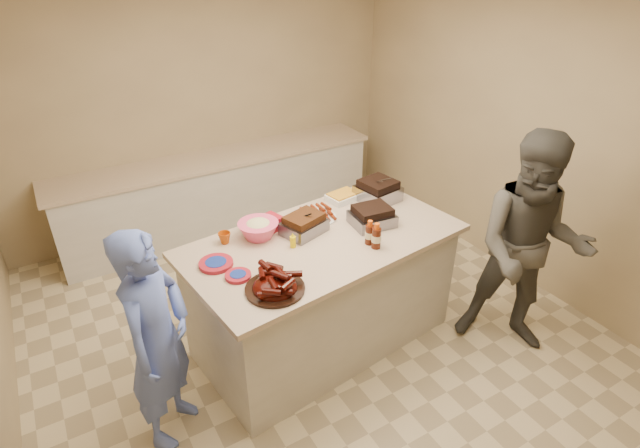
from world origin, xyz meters
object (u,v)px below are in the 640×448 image
bbq_bottle_a (376,247)px  coleslaw_bowl (259,237)px  island (323,337)px  plastic_cup (225,243)px  rib_platter (275,290)px  guest_blue (176,425)px  mustard_bottle (293,247)px  guest_gray (507,339)px  bbq_bottle_b (369,243)px  roasting_pan (377,200)px

bbq_bottle_a → coleslaw_bowl: bearing=139.8°
island → plastic_cup: (-0.67, 0.32, 1.00)m
rib_platter → guest_blue: bearing=168.2°
mustard_bottle → guest_gray: 2.06m
guest_gray → guest_blue: bearing=-145.6°
plastic_cup → rib_platter: bearing=-84.5°
island → mustard_bottle: bearing=171.5°
coleslaw_bowl → plastic_cup: size_ratio=3.27×
coleslaw_bowl → bbq_bottle_b: 0.84m
guest_gray → coleslaw_bowl: bearing=-165.0°
rib_platter → guest_gray: bearing=-12.3°
rib_platter → plastic_cup: 0.71m
mustard_bottle → bbq_bottle_b: bearing=-25.4°
rib_platter → guest_gray: size_ratio=0.21×
plastic_cup → roasting_pan: bearing=-0.1°
bbq_bottle_a → island: bearing=130.8°
island → rib_platter: rib_platter is taller
island → guest_blue: 1.37m
roasting_pan → guest_blue: size_ratio=0.20×
rib_platter → bbq_bottle_b: bearing=10.5°
rib_platter → coleslaw_bowl: bearing=74.3°
rib_platter → mustard_bottle: (0.34, 0.40, 0.00)m
guest_blue → bbq_bottle_a: bearing=-50.0°
bbq_bottle_a → mustard_bottle: size_ratio=1.72×
bbq_bottle_a → guest_blue: bearing=177.6°
roasting_pan → bbq_bottle_a: bearing=-136.1°
rib_platter → bbq_bottle_b: 0.87m
mustard_bottle → plastic_cup: (-0.41, 0.31, 0.00)m
island → bbq_bottle_b: 1.06m
island → roasting_pan: bearing=16.1°
bbq_bottle_b → guest_blue: bearing=-179.9°
roasting_pan → plastic_cup: size_ratio=3.35×
coleslaw_bowl → guest_blue: 1.46m
mustard_bottle → guest_gray: mustard_bottle is taller
coleslaw_bowl → guest_gray: bearing=-31.6°
mustard_bottle → guest_gray: bearing=-27.3°
bbq_bottle_a → guest_blue: (-1.61, 0.07, -1.00)m
island → rib_platter: (-0.60, -0.40, 1.00)m
rib_platter → roasting_pan: 1.51m
bbq_bottle_a → bbq_bottle_b: bbq_bottle_a is taller
bbq_bottle_a → mustard_bottle: bearing=148.9°
coleslaw_bowl → mustard_bottle: bearing=-58.7°
roasting_pan → coleslaw_bowl: 1.15m
guest_blue → plastic_cup: bearing=-8.3°
plastic_cup → bbq_bottle_a: bearing=-33.7°
mustard_bottle → plastic_cup: bearing=143.1°
plastic_cup → guest_blue: (-0.68, -0.55, -1.00)m
plastic_cup → guest_gray: bearing=-29.4°
roasting_pan → guest_gray: (0.61, -1.13, -1.00)m
bbq_bottle_b → plastic_cup: bbq_bottle_b is taller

